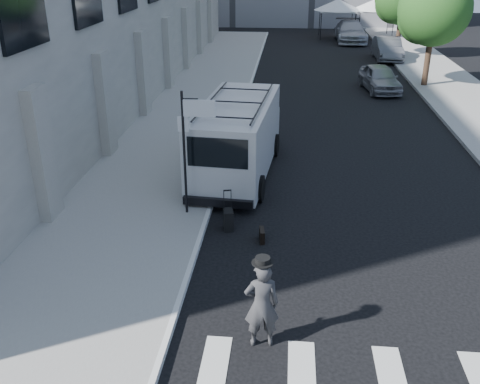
% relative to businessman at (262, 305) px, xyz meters
% --- Properties ---
extents(ground, '(120.00, 120.00, 0.00)m').
position_rel_businessman_xyz_m(ground, '(0.18, 2.01, -0.91)').
color(ground, black).
rests_on(ground, ground).
extents(sidewalk_left, '(4.50, 48.00, 0.15)m').
position_rel_businessman_xyz_m(sidewalk_left, '(-4.07, 18.01, -0.84)').
color(sidewalk_left, gray).
rests_on(sidewalk_left, ground).
extents(sidewalk_right, '(4.00, 56.00, 0.15)m').
position_rel_businessman_xyz_m(sidewalk_right, '(9.18, 22.01, -0.84)').
color(sidewalk_right, gray).
rests_on(sidewalk_right, ground).
extents(sign_pole, '(1.03, 0.07, 3.50)m').
position_rel_businessman_xyz_m(sign_pole, '(-2.18, 5.21, 1.74)').
color(sign_pole, black).
rests_on(sign_pole, sidewalk_left).
extents(tree_near, '(3.80, 3.83, 6.03)m').
position_rel_businessman_xyz_m(tree_near, '(7.68, 22.16, 3.06)').
color(tree_near, black).
rests_on(tree_near, ground).
extents(tent_left, '(4.00, 4.00, 3.20)m').
position_rel_businessman_xyz_m(tent_left, '(4.18, 40.01, 1.80)').
color(tent_left, black).
rests_on(tent_left, ground).
extents(tent_right, '(4.00, 4.00, 3.20)m').
position_rel_businessman_xyz_m(tent_right, '(7.38, 40.51, 1.80)').
color(tent_right, black).
rests_on(tent_right, ground).
extents(businessman, '(0.72, 0.53, 1.82)m').
position_rel_businessman_xyz_m(businessman, '(0.00, 0.00, 0.00)').
color(businessman, '#343436').
rests_on(businessman, ground).
extents(briefcase, '(0.18, 0.45, 0.34)m').
position_rel_businessman_xyz_m(briefcase, '(-0.21, 4.01, -0.74)').
color(briefcase, black).
rests_on(briefcase, ground).
extents(suitcase, '(0.33, 0.44, 1.10)m').
position_rel_businessman_xyz_m(suitcase, '(-1.16, 4.58, -0.62)').
color(suitcase, black).
rests_on(suitcase, ground).
extents(cargo_van, '(2.75, 6.75, 2.47)m').
position_rel_businessman_xyz_m(cargo_van, '(-1.30, 8.71, 0.36)').
color(cargo_van, beige).
rests_on(cargo_van, ground).
extents(parked_car_a, '(2.12, 4.21, 1.37)m').
position_rel_businessman_xyz_m(parked_car_a, '(5.18, 20.97, -0.22)').
color(parked_car_a, gray).
rests_on(parked_car_a, ground).
extents(parked_car_b, '(1.64, 4.66, 1.53)m').
position_rel_businessman_xyz_m(parked_car_b, '(6.98, 30.11, -0.14)').
color(parked_car_b, '#53565A').
rests_on(parked_car_b, ground).
extents(parked_car_c, '(2.46, 5.80, 1.67)m').
position_rel_businessman_xyz_m(parked_car_c, '(5.18, 37.92, -0.08)').
color(parked_car_c, '#A7A9AF').
rests_on(parked_car_c, ground).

